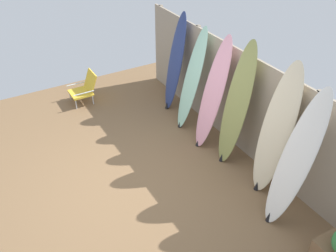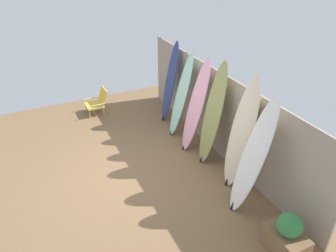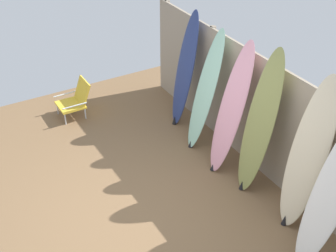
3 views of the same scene
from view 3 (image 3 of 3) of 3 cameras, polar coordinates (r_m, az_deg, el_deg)
The scene contains 9 objects.
ground at distance 6.51m, azimuth -3.06°, elevation -10.61°, with size 7.68×7.68×0.00m, color brown.
fence_back at distance 6.87m, azimuth 11.72°, elevation 0.89°, with size 6.08×0.11×1.80m.
surfboard_navy_0 at distance 7.83m, azimuth 2.07°, elevation 6.78°, with size 0.46×0.47×2.03m.
surfboard_seafoam_1 at distance 7.28m, azimuth 4.56°, elevation 4.19°, with size 0.42×0.57×1.97m.
surfboard_pink_2 at distance 6.79m, azimuth 7.71°, elevation 1.98°, with size 0.50×0.65×2.03m.
surfboard_olive_3 at distance 6.42m, azimuth 11.10°, elevation 0.17°, with size 0.51×0.48×2.15m.
surfboard_cream_4 at distance 5.97m, azimuth 16.65°, elevation -3.57°, with size 0.55×0.49×2.14m.
surfboard_white_5 at distance 5.61m, azimuth 19.31°, elevation -7.64°, with size 0.49×0.70×2.05m.
beach_chair at distance 8.51m, azimuth -11.17°, elevation 3.26°, with size 0.50×0.55×0.65m.
Camera 3 is at (4.21, -2.04, 4.53)m, focal length 50.00 mm.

